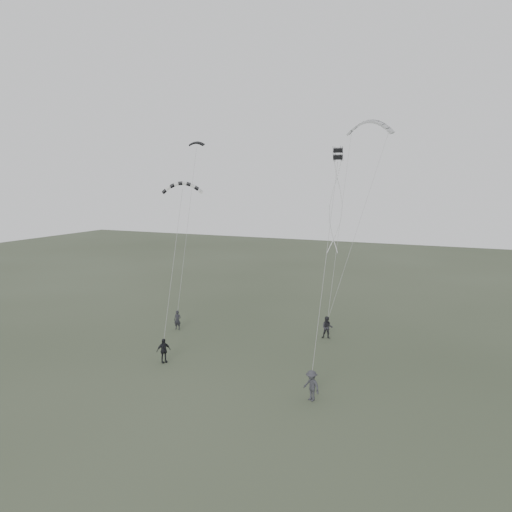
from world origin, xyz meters
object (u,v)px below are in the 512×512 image
at_px(flyer_center, 164,351).
at_px(kite_box, 338,154).
at_px(flyer_far, 311,386).
at_px(kite_striped, 182,183).
at_px(flyer_left, 177,320).
at_px(kite_pale_large, 370,122).
at_px(flyer_right, 327,328).
at_px(kite_dark_small, 196,143).

height_order(flyer_center, kite_box, kite_box).
height_order(flyer_far, kite_striped, kite_striped).
distance_m(flyer_left, kite_striped, 11.31).
height_order(flyer_center, kite_pale_large, kite_pale_large).
height_order(flyer_right, kite_box, kite_box).
xyz_separation_m(flyer_right, flyer_center, (-8.64, -9.46, -0.04)).
height_order(kite_pale_large, kite_box, kite_pale_large).
relative_size(flyer_far, kite_striped, 0.57).
distance_m(flyer_right, kite_dark_small, 19.68).
relative_size(flyer_center, kite_dark_small, 1.21).
relative_size(flyer_right, kite_dark_small, 1.27).
xyz_separation_m(flyer_left, kite_pale_large, (13.31, 9.61, 16.24)).
relative_size(flyer_far, kite_box, 2.50).
xyz_separation_m(flyer_center, kite_striped, (-1.73, 5.57, 11.09)).
height_order(flyer_left, kite_box, kite_box).
relative_size(flyer_right, kite_striped, 0.58).
bearing_deg(flyer_far, flyer_center, -161.17).
bearing_deg(kite_pale_large, flyer_far, -85.76).
relative_size(flyer_right, kite_box, 2.51).
bearing_deg(flyer_left, kite_pale_large, 24.98).
bearing_deg(flyer_center, flyer_far, -63.26).
xyz_separation_m(flyer_right, kite_dark_small, (-12.96, 2.71, 14.56)).
bearing_deg(flyer_left, flyer_right, 1.55).
bearing_deg(kite_box, flyer_center, -167.78).
xyz_separation_m(flyer_center, kite_box, (10.26, 5.22, 13.00)).
distance_m(flyer_left, kite_dark_small, 15.62).
bearing_deg(kite_pale_large, flyer_right, -99.61).
bearing_deg(kite_striped, flyer_center, -104.36).
distance_m(flyer_center, kite_dark_small, 19.49).
relative_size(flyer_center, kite_striped, 0.55).
bearing_deg(flyer_far, kite_striped, 177.61).
distance_m(flyer_right, flyer_center, 12.81).
bearing_deg(kite_box, flyer_far, -99.76).
xyz_separation_m(flyer_far, kite_pale_large, (-0.83, 18.08, 16.16)).
bearing_deg(flyer_far, kite_pale_large, 120.03).
xyz_separation_m(kite_dark_small, kite_striped, (2.59, -6.60, -3.51)).
distance_m(flyer_left, kite_box, 18.87).
height_order(flyer_center, kite_striped, kite_striped).
distance_m(kite_striped, kite_box, 12.15).
height_order(flyer_right, kite_pale_large, kite_pale_large).
xyz_separation_m(flyer_left, flyer_right, (11.92, 2.62, 0.08)).
height_order(flyer_left, kite_dark_small, kite_dark_small).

